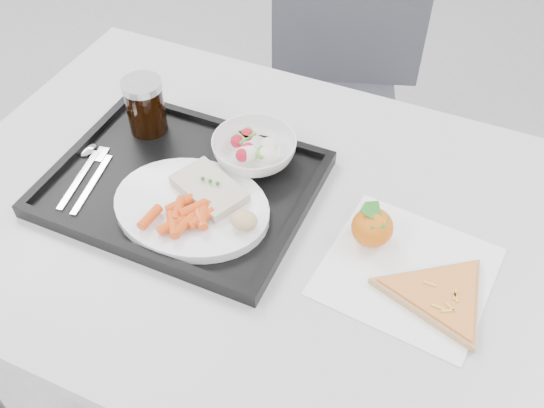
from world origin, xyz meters
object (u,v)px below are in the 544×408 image
Objects in this scene: dinner_plate at (192,207)px; pizza_slice at (440,295)px; tray at (182,185)px; salad_bowl at (254,150)px; table at (273,242)px; cola_glass at (145,105)px; tangerine at (372,227)px; chair at (332,81)px.

dinner_plate reaches higher than pizza_slice.
tray is 0.47m from pizza_slice.
salad_bowl is 0.41m from pizza_slice.
cola_glass is at bearing 162.00° from table.
table is 2.67× the size of tray.
dinner_plate is 1.08× the size of pizza_slice.
tangerine is at bearing -19.27° from salad_bowl.
chair is 0.79m from dinner_plate.
tangerine is (0.34, 0.02, 0.03)m from tray.
pizza_slice is at bearing -14.05° from cola_glass.
chair is at bearing 100.92° from table.
chair is 0.65m from salad_bowl.
dinner_plate is 2.50× the size of cola_glass.
tangerine is at bearing 5.17° from table.
chair is 6.11× the size of salad_bowl.
tray is at bearing -176.70° from tangerine.
tangerine is at bearing 3.30° from tray.
chair is 0.68m from cola_glass.
dinner_plate is 0.30m from tangerine.
tangerine is (0.17, 0.02, 0.10)m from table.
tangerine is at bearing 13.78° from dinner_plate.
cola_glass reaches higher than salad_bowl.
tray is at bearing 133.77° from dinner_plate.
chair is 3.44× the size of dinner_plate.
table is 0.16m from dinner_plate.
cola_glass is at bearing 169.87° from tangerine.
salad_bowl is at bearing 160.73° from tangerine.
salad_bowl is 1.41× the size of cola_glass.
dinner_plate is 0.16m from salad_bowl.
dinner_plate is at bearing -40.70° from cola_glass.
pizza_slice is (0.43, -0.75, 0.22)m from chair.
salad_bowl is at bearing 157.98° from pizza_slice.
tray is 4.17× the size of cola_glass.
pizza_slice is (0.13, -0.07, -0.02)m from tangerine.
dinner_plate reaches higher than tray.
chair is 0.89m from pizza_slice.
tray is at bearing -93.24° from chair.
table is 1.29× the size of chair.
cola_glass is (-0.13, 0.10, 0.06)m from tray.
tangerine is (0.29, 0.07, 0.01)m from dinner_plate.
salad_bowl is at bearing 75.26° from dinner_plate.
dinner_plate is at bearing -46.23° from tray.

